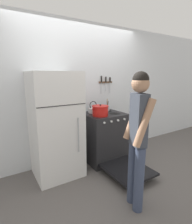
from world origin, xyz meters
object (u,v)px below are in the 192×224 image
object	(u,v)px
stove_range	(105,138)
tea_kettle	(93,110)
refrigerator	(56,125)
dutch_oven_pot	(100,111)
person	(138,134)
utensil_jar	(107,108)

from	to	relation	value
stove_range	tea_kettle	size ratio (longest dim) A/B	5.78
refrigerator	tea_kettle	distance (m)	0.80
stove_range	dutch_oven_pot	world-z (taller)	dutch_oven_pot
person	tea_kettle	bearing A→B (deg)	7.45
refrigerator	tea_kettle	xyz separation A→B (m)	(0.77, 0.14, 0.15)
tea_kettle	dutch_oven_pot	bearing A→B (deg)	-92.86
person	stove_range	bearing A→B (deg)	-0.50
refrigerator	utensil_jar	size ratio (longest dim) A/B	6.98
stove_range	dutch_oven_pot	bearing A→B (deg)	-150.44
utensil_jar	person	world-z (taller)	person
refrigerator	stove_range	size ratio (longest dim) A/B	1.20
dutch_oven_pot	tea_kettle	bearing A→B (deg)	87.14
refrigerator	stove_range	world-z (taller)	refrigerator
tea_kettle	person	world-z (taller)	person
stove_range	utensil_jar	world-z (taller)	utensil_jar
utensil_jar	person	size ratio (longest dim) A/B	0.14
stove_range	dutch_oven_pot	distance (m)	0.58
stove_range	dutch_oven_pot	size ratio (longest dim) A/B	4.26
dutch_oven_pot	stove_range	bearing A→B (deg)	29.56
refrigerator	utensil_jar	world-z (taller)	refrigerator
utensil_jar	stove_range	bearing A→B (deg)	-135.59
utensil_jar	refrigerator	bearing A→B (deg)	-172.47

